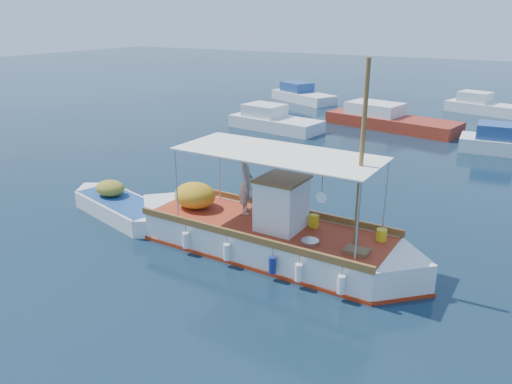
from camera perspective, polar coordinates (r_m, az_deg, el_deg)
The scene contains 8 objects.
ground at distance 16.51m, azimuth 3.59°, elevation -6.75°, with size 160.00×160.00×0.00m, color black.
fishing_caique at distance 16.24m, azimuth 1.01°, elevation -4.91°, with size 10.68×3.18×6.51m.
dinghy at distance 19.87m, azimuth -15.20°, elevation -1.79°, with size 5.69×2.70×1.44m.
bg_boat_nw at distance 33.82m, azimuth 1.99°, elevation 8.01°, with size 6.61×3.29×1.80m.
bg_boat_n at distance 35.39m, azimuth 14.86°, elevation 7.89°, with size 9.24×4.50×1.80m.
bg_boat_ne at distance 31.16m, azimuth 26.86°, elevation 4.86°, with size 5.47×2.59×1.80m.
bg_boat_far_w at distance 45.10m, azimuth 5.27°, elevation 10.89°, with size 6.73×4.84×1.80m.
bg_boat_far_n at distance 43.16m, azimuth 24.47°, elevation 8.83°, with size 6.00×3.37×1.80m.
Camera 1 is at (6.51, -13.28, 7.35)m, focal length 35.00 mm.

